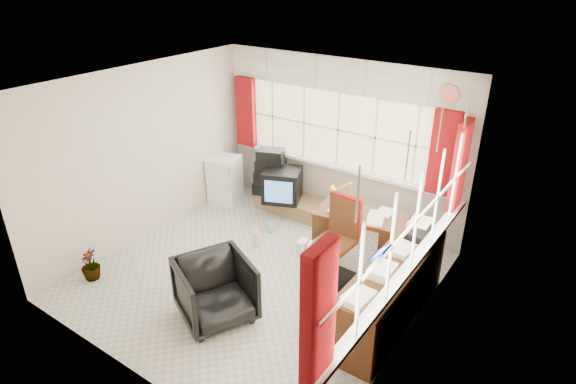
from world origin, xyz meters
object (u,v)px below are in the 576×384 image
at_px(tv_bench, 297,206).
at_px(desk_lamp, 351,190).
at_px(office_chair, 216,290).
at_px(radiator, 319,272).
at_px(task_chair, 340,235).
at_px(crt_tv, 282,185).
at_px(credenza, 391,290).
at_px(mini_fridge, 225,179).
at_px(desk, 360,233).

bearing_deg(tv_bench, desk_lamp, -23.71).
distance_m(office_chair, radiator, 1.29).
bearing_deg(task_chair, crt_tv, 149.11).
xyz_separation_m(office_chair, credenza, (1.64, 1.10, 0.02)).
distance_m(task_chair, crt_tv, 1.82).
bearing_deg(desk_lamp, crt_tv, 164.88).
xyz_separation_m(task_chair, crt_tv, (-1.56, 0.93, -0.07)).
height_order(desk_lamp, crt_tv, desk_lamp).
distance_m(desk_lamp, mini_fridge, 2.52).
bearing_deg(tv_bench, credenza, -33.70).
bearing_deg(mini_fridge, tv_bench, 14.39).
bearing_deg(desk_lamp, desk, -17.82).
xyz_separation_m(desk_lamp, task_chair, (0.17, -0.56, -0.37)).
bearing_deg(office_chair, credenza, -29.68).
height_order(office_chair, tv_bench, office_chair).
relative_size(desk_lamp, credenza, 0.19).
relative_size(tv_bench, mini_fridge, 1.77).
relative_size(desk, radiator, 1.91).
bearing_deg(crt_tv, task_chair, -30.89).
bearing_deg(tv_bench, office_chair, -76.25).
distance_m(desk_lamp, office_chair, 2.25).
relative_size(desk, tv_bench, 0.90).
bearing_deg(credenza, office_chair, -146.02).
height_order(tv_bench, mini_fridge, mini_fridge).
bearing_deg(office_chair, desk, 5.39).
bearing_deg(task_chair, credenza, -25.60).
distance_m(desk, tv_bench, 1.56).
height_order(desk_lamp, office_chair, desk_lamp).
height_order(tv_bench, crt_tv, crt_tv).
bearing_deg(mini_fridge, radiator, -25.22).
distance_m(task_chair, mini_fridge, 2.74).
relative_size(desk_lamp, mini_fridge, 0.49).
relative_size(desk, office_chair, 1.57).
relative_size(task_chair, mini_fridge, 1.39).
xyz_separation_m(desk_lamp, office_chair, (-0.56, -2.10, -0.59)).
bearing_deg(credenza, tv_bench, 146.30).
xyz_separation_m(tv_bench, mini_fridge, (-1.25, -0.32, 0.27)).
distance_m(desk_lamp, tv_bench, 1.55).
bearing_deg(task_chair, desk, 84.74).
bearing_deg(desk_lamp, credenza, -42.63).
relative_size(task_chair, radiator, 1.66).
relative_size(radiator, mini_fridge, 0.84).
bearing_deg(radiator, tv_bench, 131.15).
xyz_separation_m(office_chair, tv_bench, (-0.64, 2.62, -0.24)).
bearing_deg(tv_bench, mini_fridge, -165.61).
relative_size(office_chair, tv_bench, 0.58).
bearing_deg(desk, radiator, -94.06).
bearing_deg(office_chair, desk_lamp, 11.44).
relative_size(desk_lamp, task_chair, 0.35).
relative_size(desk, mini_fridge, 1.60).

